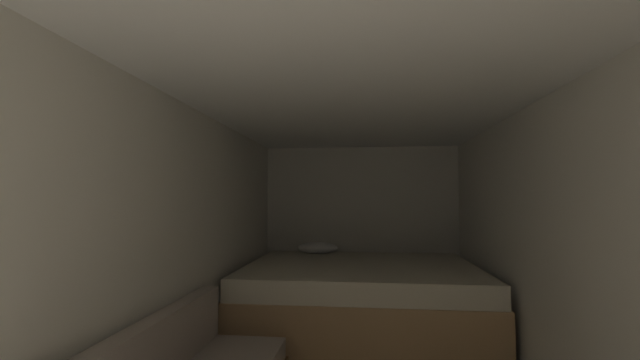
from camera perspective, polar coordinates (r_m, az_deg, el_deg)
wall_back at (r=5.17m, az=6.01°, el=-6.55°), size 2.60×0.05×2.05m
wall_left at (r=2.75m, az=-22.43°, el=-9.56°), size 0.05×5.49×2.05m
wall_right at (r=2.72m, az=34.04°, el=-9.34°), size 0.05×5.49×2.05m
ceiling_slab at (r=2.50m, az=5.55°, el=13.87°), size 2.60×5.49×0.05m
bed at (r=4.27m, az=5.93°, el=-16.63°), size 2.38×1.90×0.82m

